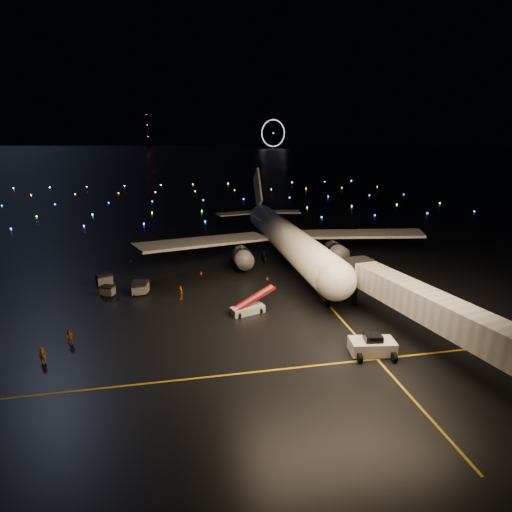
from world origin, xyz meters
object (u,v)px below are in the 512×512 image
at_px(baggage_cart_1, 104,280).
at_px(airliner, 282,219).
at_px(belt_loader, 248,302).
at_px(crew_c, 181,293).
at_px(baggage_cart_0, 141,287).
at_px(baggage_cart_2, 139,289).
at_px(baggage_cart_3, 108,291).
at_px(crew_a, 42,355).
at_px(pushback_tug, 372,344).
at_px(crew_b, 70,337).

bearing_deg(baggage_cart_1, airliner, -7.61).
distance_m(airliner, belt_loader, 25.77).
relative_size(airliner, crew_c, 26.96).
relative_size(baggage_cart_0, baggage_cart_2, 1.12).
xyz_separation_m(airliner, crew_c, (-18.69, -16.56, -6.51)).
relative_size(belt_loader, baggage_cart_3, 3.50).
relative_size(baggage_cart_2, baggage_cart_3, 1.09).
distance_m(crew_c, baggage_cart_2, 6.50).
distance_m(baggage_cart_0, baggage_cart_3, 4.53).
height_order(crew_a, baggage_cart_0, baggage_cart_0).
height_order(baggage_cart_2, baggage_cart_3, baggage_cart_2).
xyz_separation_m(pushback_tug, baggage_cart_2, (-25.45, 21.22, -0.26)).
height_order(airliner, crew_b, airliner).
height_order(baggage_cart_1, baggage_cart_2, baggage_cart_1).
bearing_deg(crew_c, baggage_cart_3, -129.24).
bearing_deg(pushback_tug, crew_b, 173.88).
height_order(belt_loader, crew_a, belt_loader).
bearing_deg(belt_loader, airliner, 49.25).
distance_m(crew_c, baggage_cart_1, 13.65).
bearing_deg(crew_b, airliner, 51.52).
relative_size(airliner, baggage_cart_2, 27.05).
bearing_deg(belt_loader, baggage_cart_3, 136.47).
bearing_deg(crew_a, crew_c, 36.41).
xyz_separation_m(belt_loader, baggage_cart_3, (-18.62, 9.49, -0.76)).
relative_size(belt_loader, crew_b, 3.77).
distance_m(crew_a, baggage_cart_2, 18.45).
bearing_deg(crew_b, pushback_tug, -4.12).
distance_m(airliner, crew_b, 41.48).
relative_size(baggage_cart_0, baggage_cart_3, 1.23).
bearing_deg(baggage_cart_1, crew_b, -116.36).
relative_size(pushback_tug, belt_loader, 0.73).
xyz_separation_m(baggage_cart_1, baggage_cart_3, (1.15, -4.37, -0.18)).
distance_m(crew_a, baggage_cart_0, 19.13).
bearing_deg(crew_a, baggage_cart_3, 69.29).
relative_size(pushback_tug, crew_a, 2.79).
height_order(belt_loader, baggage_cart_1, belt_loader).
distance_m(belt_loader, baggage_cart_0, 17.09).
bearing_deg(baggage_cart_3, belt_loader, -4.78).
bearing_deg(baggage_cart_0, baggage_cart_2, -99.15).
bearing_deg(airliner, crew_b, -139.89).
xyz_separation_m(baggage_cart_0, baggage_cart_3, (-4.52, -0.16, -0.17)).
bearing_deg(baggage_cart_0, crew_c, -21.05).
xyz_separation_m(crew_a, baggage_cart_2, (7.82, 16.71, 0.01)).
xyz_separation_m(pushback_tug, baggage_cart_1, (-30.90, 26.08, -0.16)).
relative_size(belt_loader, baggage_cart_0, 2.86).
xyz_separation_m(baggage_cart_2, baggage_cart_3, (-4.30, 0.50, -0.07)).
relative_size(airliner, baggage_cart_3, 29.51).
height_order(belt_loader, crew_b, belt_loader).
height_order(pushback_tug, crew_c, pushback_tug).
bearing_deg(baggage_cart_2, belt_loader, -39.09).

